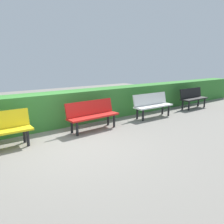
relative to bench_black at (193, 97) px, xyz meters
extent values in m
plane|color=gray|center=(6.41, 0.82, -0.48)|extent=(22.71, 22.71, 0.00)
cube|color=black|center=(0.00, 0.07, -0.07)|extent=(1.49, 0.43, 0.05)
cube|color=black|center=(0.00, -0.12, 0.17)|extent=(1.49, 0.12, 0.42)
cylinder|color=black|center=(-0.59, 0.22, -0.29)|extent=(0.07, 0.07, 0.39)
cylinder|color=black|center=(-0.59, -0.08, -0.29)|extent=(0.07, 0.07, 0.39)
cylinder|color=black|center=(0.59, 0.23, -0.29)|extent=(0.07, 0.07, 0.39)
cylinder|color=black|center=(0.59, -0.07, -0.29)|extent=(0.07, 0.07, 0.39)
cube|color=white|center=(2.62, 0.12, -0.07)|extent=(1.61, 0.47, 0.05)
cube|color=white|center=(2.61, -0.06, 0.17)|extent=(1.60, 0.19, 0.42)
cylinder|color=black|center=(1.97, 0.30, -0.29)|extent=(0.07, 0.07, 0.39)
cylinder|color=black|center=(1.96, 0.00, -0.29)|extent=(0.07, 0.07, 0.39)
cylinder|color=black|center=(3.27, 0.25, -0.29)|extent=(0.07, 0.07, 0.39)
cylinder|color=black|center=(3.26, -0.05, -0.29)|extent=(0.07, 0.07, 0.39)
cube|color=red|center=(5.16, 0.12, -0.07)|extent=(1.63, 0.49, 0.05)
cube|color=red|center=(5.17, -0.07, 0.17)|extent=(1.61, 0.21, 0.42)
cylinder|color=black|center=(4.50, 0.24, -0.29)|extent=(0.07, 0.07, 0.39)
cylinder|color=black|center=(4.52, -0.06, -0.29)|extent=(0.07, 0.07, 0.39)
cylinder|color=black|center=(5.81, 0.30, -0.29)|extent=(0.07, 0.07, 0.39)
cylinder|color=black|center=(5.82, 0.00, -0.29)|extent=(0.07, 0.07, 0.39)
cylinder|color=black|center=(7.10, 0.25, -0.29)|extent=(0.07, 0.07, 0.39)
cylinder|color=black|center=(7.10, -0.05, -0.29)|extent=(0.07, 0.07, 0.39)
cube|color=#387F33|center=(5.25, -0.99, 0.05)|extent=(18.71, 0.78, 1.06)
camera|label=1|loc=(8.43, 5.39, 1.50)|focal=34.86mm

